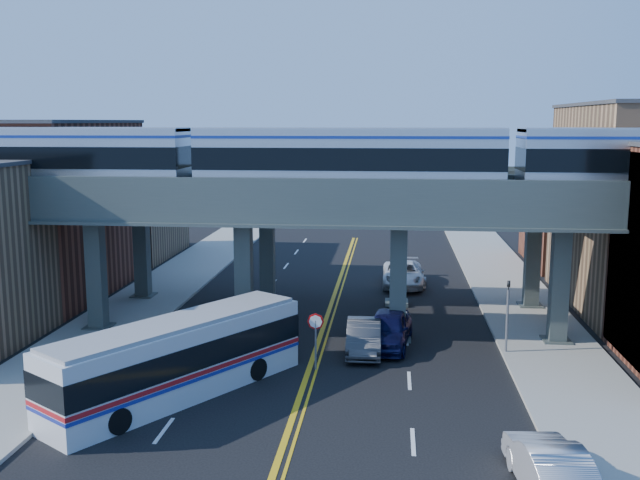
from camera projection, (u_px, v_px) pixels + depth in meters
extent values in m
plane|color=black|center=(301.00, 394.00, 29.37)|extent=(120.00, 120.00, 0.00)
cube|color=gray|center=(122.00, 319.00, 40.32)|extent=(5.00, 70.00, 0.16)
cube|color=gray|center=(538.00, 330.00, 38.02)|extent=(5.00, 70.00, 0.16)
cube|color=brown|center=(48.00, 209.00, 46.02)|extent=(8.00, 14.00, 11.00)
cube|color=#926B4B|center=(124.00, 208.00, 59.02)|extent=(8.00, 10.00, 8.00)
cube|color=brown|center=(584.00, 208.00, 55.24)|extent=(8.00, 10.00, 9.00)
cube|color=#3F4945|center=(96.00, 275.00, 37.93)|extent=(0.85, 0.85, 6.00)
cube|color=#3F4945|center=(244.00, 279.00, 37.13)|extent=(0.85, 0.85, 6.00)
cube|color=#3F4945|center=(398.00, 282.00, 36.33)|extent=(0.85, 0.85, 6.00)
cube|color=#3F4945|center=(559.00, 286.00, 35.53)|extent=(0.85, 0.85, 6.00)
cube|color=#444E4A|center=(320.00, 209.00, 36.12)|extent=(52.00, 3.60, 1.40)
cube|color=#3F4945|center=(142.00, 252.00, 44.80)|extent=(0.85, 0.85, 6.00)
cube|color=#3F4945|center=(267.00, 254.00, 44.00)|extent=(0.85, 0.85, 6.00)
cube|color=#3F4945|center=(397.00, 257.00, 43.20)|extent=(0.85, 0.85, 6.00)
cube|color=#3F4945|center=(532.00, 259.00, 42.40)|extent=(0.85, 0.85, 6.00)
cube|color=#444E4A|center=(332.00, 195.00, 42.99)|extent=(52.00, 3.60, 1.40)
cube|color=black|center=(134.00, 191.00, 36.96)|extent=(2.20, 2.20, 0.25)
cube|color=silver|center=(42.00, 157.00, 37.16)|extent=(15.21, 2.90, 3.20)
cube|color=black|center=(42.00, 154.00, 37.13)|extent=(15.23, 2.96, 1.10)
cube|color=black|center=(253.00, 192.00, 36.33)|extent=(2.20, 2.20, 0.25)
cube|color=black|center=(446.00, 194.00, 35.35)|extent=(2.20, 2.20, 0.25)
cube|color=silver|center=(348.00, 159.00, 35.56)|extent=(15.21, 2.90, 3.20)
cube|color=black|center=(348.00, 156.00, 35.53)|extent=(15.23, 2.96, 1.10)
cube|color=black|center=(576.00, 196.00, 34.73)|extent=(2.20, 2.20, 0.25)
cylinder|color=slate|center=(316.00, 345.00, 32.10)|extent=(0.09, 0.09, 2.30)
cylinder|color=red|center=(316.00, 321.00, 31.92)|extent=(0.76, 0.04, 0.76)
cylinder|color=slate|center=(507.00, 323.00, 34.08)|extent=(0.12, 0.12, 3.20)
imported|color=black|center=(509.00, 281.00, 33.74)|extent=(0.15, 0.18, 0.90)
cube|color=silver|center=(179.00, 360.00, 29.00)|extent=(8.67, 11.18, 3.04)
cube|color=black|center=(179.00, 351.00, 28.93)|extent=(8.74, 11.24, 1.03)
cube|color=#B21419|center=(179.00, 367.00, 29.04)|extent=(8.73, 11.24, 0.18)
cylinder|color=black|center=(100.00, 412.00, 26.31)|extent=(2.74, 2.29, 0.98)
cylinder|color=black|center=(238.00, 363.00, 31.66)|extent=(2.74, 2.29, 0.98)
imported|color=#0F1038|center=(388.00, 329.00, 35.48)|extent=(2.73, 5.46, 1.79)
imported|color=#313134|center=(364.00, 337.00, 34.59)|extent=(1.77, 4.75, 1.55)
imported|color=white|center=(403.00, 274.00, 48.67)|extent=(2.67, 5.77, 1.60)
imported|color=#A9A8AC|center=(409.00, 273.00, 49.40)|extent=(2.35, 5.10, 1.44)
imported|color=#A7A7AC|center=(551.00, 468.00, 21.37)|extent=(2.22, 5.19, 1.66)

